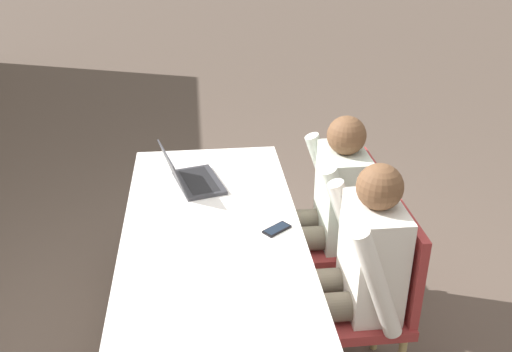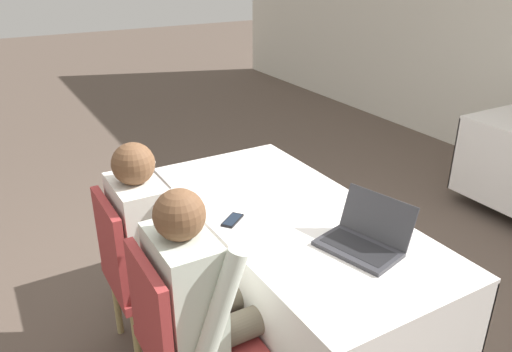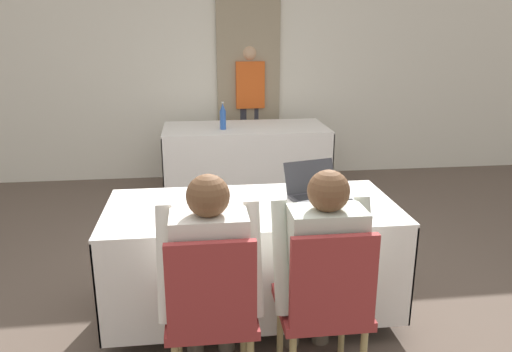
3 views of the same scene
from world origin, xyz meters
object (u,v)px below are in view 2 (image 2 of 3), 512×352
at_px(person_checkered_shirt, 157,236).
at_px(person_white_shirt, 203,297).
at_px(laptop, 364,239).
at_px(chair_near_right, 182,336).
at_px(cell_phone, 232,220).
at_px(chair_near_left, 140,268).

xyz_separation_m(person_checkered_shirt, person_white_shirt, (0.56, 0.00, 0.00)).
xyz_separation_m(laptop, person_white_shirt, (-0.15, -0.71, -0.13)).
xyz_separation_m(chair_near_right, person_checkered_shirt, (-0.56, 0.10, 0.16)).
bearing_deg(cell_phone, person_checkered_shirt, -159.48).
relative_size(laptop, chair_near_right, 0.45).
bearing_deg(laptop, chair_near_right, -114.90).
bearing_deg(person_checkered_shirt, person_white_shirt, -180.00).
distance_m(cell_phone, person_checkered_shirt, 0.39).
xyz_separation_m(laptop, chair_near_right, (-0.15, -0.82, -0.29)).
height_order(chair_near_left, chair_near_right, same).
xyz_separation_m(cell_phone, person_checkered_shirt, (-0.20, -0.32, -0.10)).
height_order(laptop, chair_near_left, laptop).
bearing_deg(cell_phone, person_white_shirt, -79.52).
xyz_separation_m(cell_phone, person_white_shirt, (0.35, -0.32, -0.10)).
bearing_deg(person_white_shirt, chair_near_left, 10.51).
bearing_deg(person_white_shirt, cell_phone, -42.41).
distance_m(person_checkered_shirt, person_white_shirt, 0.56).
distance_m(chair_near_right, person_white_shirt, 0.19).
bearing_deg(chair_near_left, laptop, -130.67).
relative_size(cell_phone, person_white_shirt, 0.13).
bearing_deg(person_white_shirt, laptop, -101.56).
height_order(chair_near_right, person_white_shirt, person_white_shirt).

